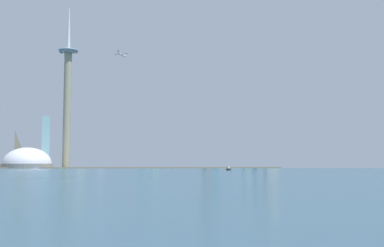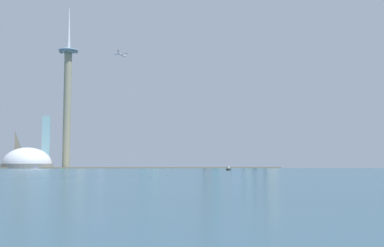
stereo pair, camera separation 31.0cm
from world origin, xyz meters
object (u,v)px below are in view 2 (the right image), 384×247
(skyscraper_2, at_px, (246,144))
(skyscraper_7, at_px, (208,130))
(skyscraper_9, at_px, (252,151))
(skyscraper_5, at_px, (46,142))
(skyscraper_11, at_px, (155,141))
(stadium_dome, at_px, (27,164))
(boat_0, at_px, (228,169))
(skyscraper_6, at_px, (214,131))
(skyscraper_0, at_px, (143,130))
(skyscraper_4, at_px, (270,134))
(skyscraper_10, at_px, (81,136))
(airplane, at_px, (122,55))
(channel_buoy_0, at_px, (62,169))
(skyscraper_8, at_px, (236,150))
(boat_2, at_px, (35,169))
(skyscraper_1, at_px, (21,127))
(skyscraper_3, at_px, (101,126))
(observation_tower, at_px, (68,88))

(skyscraper_2, relative_size, skyscraper_7, 0.62)
(skyscraper_2, height_order, skyscraper_9, skyscraper_2)
(skyscraper_5, xyz_separation_m, skyscraper_11, (224.75, 21.56, 4.46))
(stadium_dome, xyz_separation_m, boat_0, (267.24, -431.49, -6.39))
(skyscraper_6, height_order, skyscraper_11, skyscraper_6)
(skyscraper_0, distance_m, boat_0, 486.83)
(stadium_dome, relative_size, skyscraper_5, 0.90)
(skyscraper_4, xyz_separation_m, skyscraper_10, (-418.45, 35.88, -8.30))
(airplane, bearing_deg, channel_buoy_0, -165.33)
(skyscraper_8, relative_size, boat_2, 7.94)
(skyscraper_8, bearing_deg, stadium_dome, -179.76)
(skyscraper_1, height_order, boat_2, skyscraper_1)
(skyscraper_3, bearing_deg, skyscraper_1, 175.22)
(skyscraper_0, relative_size, airplane, 5.94)
(skyscraper_0, relative_size, skyscraper_3, 0.98)
(skyscraper_2, bearing_deg, boat_2, -137.19)
(skyscraper_4, distance_m, airplane, 384.93)
(boat_0, bearing_deg, stadium_dome, 31.50)
(airplane, bearing_deg, skyscraper_9, -33.74)
(skyscraper_4, relative_size, skyscraper_10, 1.17)
(skyscraper_1, bearing_deg, skyscraper_2, -3.60)
(skyscraper_10, bearing_deg, skyscraper_2, -6.98)
(skyscraper_8, relative_size, skyscraper_10, 0.56)
(observation_tower, distance_m, skyscraper_0, 176.65)
(boat_2, bearing_deg, channel_buoy_0, -125.75)
(skyscraper_2, bearing_deg, skyscraper_4, 7.66)
(skyscraper_0, distance_m, skyscraper_6, 171.49)
(skyscraper_4, bearing_deg, skyscraper_8, -149.13)
(skyscraper_3, bearing_deg, skyscraper_7, -3.97)
(skyscraper_10, distance_m, boat_0, 559.91)
(skyscraper_0, xyz_separation_m, skyscraper_11, (27.98, 20.25, -22.94))
(skyscraper_0, xyz_separation_m, skyscraper_8, (188.71, -45.60, -41.95))
(skyscraper_8, bearing_deg, boat_2, -138.37)
(skyscraper_0, xyz_separation_m, boat_0, (40.44, -478.83, -78.08))
(stadium_dome, distance_m, skyscraper_2, 462.60)
(skyscraper_1, relative_size, skyscraper_6, 1.15)
(skyscraper_0, height_order, skyscraper_2, skyscraper_0)
(skyscraper_7, xyz_separation_m, skyscraper_10, (-269.62, 43.17, -14.80))
(skyscraper_5, distance_m, skyscraper_11, 225.83)
(skyscraper_2, relative_size, airplane, 3.55)
(skyscraper_0, bearing_deg, boat_0, -85.17)
(skyscraper_1, xyz_separation_m, boat_0, (289.34, -516.02, -82.58))
(skyscraper_8, bearing_deg, skyscraper_0, 166.41)
(skyscraper_7, xyz_separation_m, airplane, (-195.06, -88.05, 137.79))
(skyscraper_3, xyz_separation_m, airplane, (34.78, -104.01, 131.76))
(skyscraper_7, relative_size, airplane, 5.76)
(observation_tower, bearing_deg, skyscraper_6, 10.22)
(stadium_dome, bearing_deg, skyscraper_4, 6.89)
(skyscraper_3, distance_m, skyscraper_4, 378.98)
(stadium_dome, xyz_separation_m, skyscraper_7, (368.24, 55.15, 74.56))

